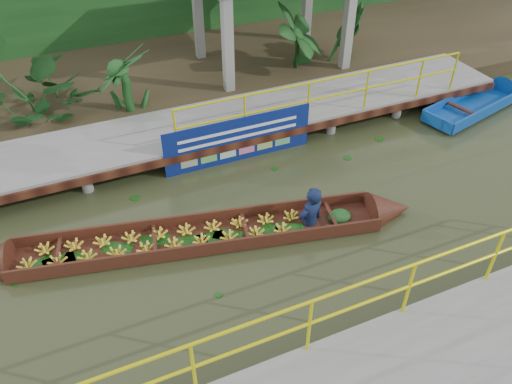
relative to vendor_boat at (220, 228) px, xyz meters
name	(u,v)px	position (x,y,z in m)	size (l,w,h in m)	color
ground	(267,230)	(0.91, -0.17, -0.25)	(80.00, 80.00, 0.00)	#2E351A
land_strip	(164,70)	(0.91, 7.33, -0.03)	(30.00, 8.00, 0.45)	#2E2217
far_dock	(209,126)	(0.93, 3.26, 0.22)	(16.00, 2.06, 1.66)	gray
near_dock	(461,384)	(1.91, -4.36, 0.05)	(18.00, 2.40, 1.73)	gray
vendor_boat	(220,228)	(0.00, 0.00, 0.00)	(8.50, 2.58, 2.04)	#34160E
moored_blue_boat	(490,98)	(8.74, 2.15, -0.10)	(3.71, 1.76, 0.86)	#0E439B
blue_banner	(239,139)	(1.34, 2.31, 0.30)	(3.53, 0.04, 1.10)	navy
tropical_plants	(112,72)	(-0.84, 5.13, 1.16)	(14.55, 1.55, 1.94)	#123A15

